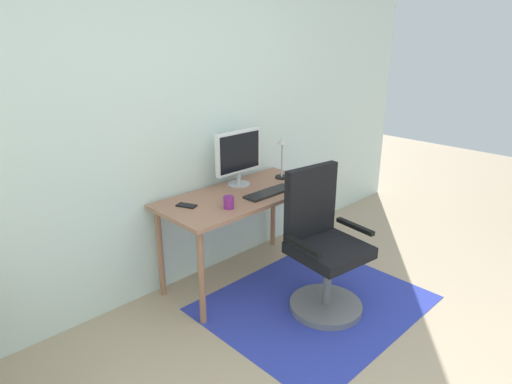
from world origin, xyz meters
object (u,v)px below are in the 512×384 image
(cell_phone, at_px, (187,206))
(office_chair, at_px, (323,253))
(computer_mouse, at_px, (294,182))
(desk, at_px, (243,203))
(coffee_cup, at_px, (229,202))
(monitor, at_px, (239,154))
(desk_lamp, at_px, (282,151))
(keyboard, at_px, (269,193))

(cell_phone, height_order, office_chair, office_chair)
(computer_mouse, relative_size, office_chair, 0.10)
(desk, height_order, cell_phone, cell_phone)
(computer_mouse, bearing_deg, coffee_cup, -178.02)
(desk, distance_m, cell_phone, 0.48)
(monitor, xyz_separation_m, cell_phone, (-0.58, -0.09, -0.25))
(computer_mouse, distance_m, office_chair, 0.71)
(desk, distance_m, desk_lamp, 0.58)
(monitor, xyz_separation_m, coffee_cup, (-0.39, -0.32, -0.21))
(monitor, bearing_deg, computer_mouse, -42.16)
(computer_mouse, xyz_separation_m, desk_lamp, (0.05, 0.18, 0.21))
(desk, relative_size, desk_lamp, 3.73)
(monitor, bearing_deg, cell_phone, -171.38)
(computer_mouse, xyz_separation_m, office_chair, (-0.31, -0.55, -0.32))
(coffee_cup, height_order, cell_phone, coffee_cup)
(desk, distance_m, keyboard, 0.22)
(office_chair, bearing_deg, desk_lamp, 71.31)
(computer_mouse, relative_size, desk_lamp, 0.29)
(coffee_cup, bearing_deg, desk, 29.73)
(computer_mouse, distance_m, coffee_cup, 0.72)
(computer_mouse, bearing_deg, office_chair, -119.47)
(desk, relative_size, cell_phone, 9.47)
(desk, bearing_deg, coffee_cup, -150.27)
(monitor, bearing_deg, coffee_cup, -140.22)
(monitor, bearing_deg, desk_lamp, -17.77)
(coffee_cup, relative_size, desk_lamp, 0.24)
(cell_phone, bearing_deg, desk_lamp, -25.37)
(desk, height_order, office_chair, office_chair)
(desk, xyz_separation_m, desk_lamp, (0.49, 0.05, 0.31))
(computer_mouse, xyz_separation_m, cell_phone, (-0.91, 0.21, -0.01))
(cell_phone, xyz_separation_m, office_chair, (0.60, -0.76, -0.31))
(cell_phone, bearing_deg, monitor, -14.78)
(desk, distance_m, computer_mouse, 0.47)
(keyboard, bearing_deg, coffee_cup, -178.80)
(computer_mouse, bearing_deg, keyboard, -176.96)
(desk, bearing_deg, office_chair, -78.95)
(coffee_cup, relative_size, office_chair, 0.08)
(coffee_cup, bearing_deg, desk_lamp, 14.90)
(keyboard, relative_size, office_chair, 0.42)
(desk, xyz_separation_m, coffee_cup, (-0.27, -0.16, 0.12))
(keyboard, bearing_deg, office_chair, -90.66)
(coffee_cup, bearing_deg, office_chair, -52.16)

